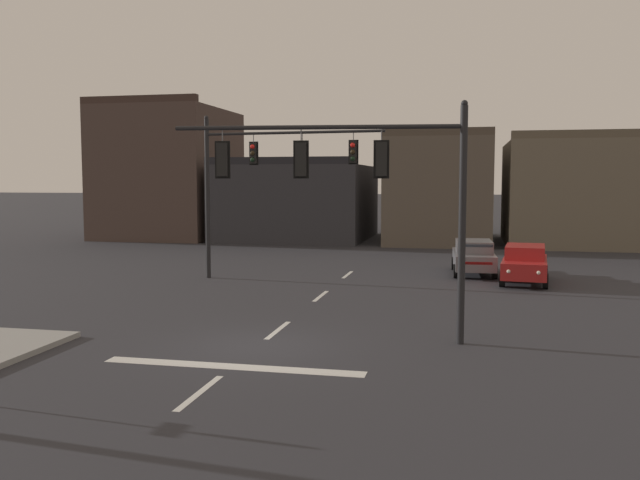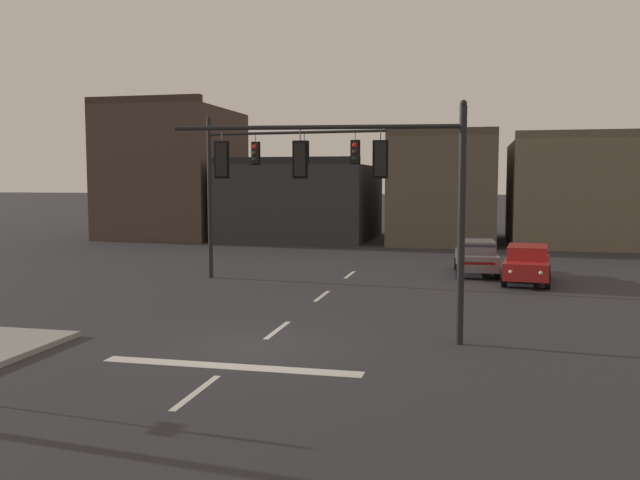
# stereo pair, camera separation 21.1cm
# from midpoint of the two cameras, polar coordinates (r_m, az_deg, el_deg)

# --- Properties ---
(ground_plane) EXTENTS (400.00, 400.00, 0.00)m
(ground_plane) POSITION_cam_midpoint_polar(r_m,az_deg,el_deg) (18.23, -5.63, -8.94)
(ground_plane) COLOR #2B2B30
(stop_bar_paint) EXTENTS (6.40, 0.50, 0.01)m
(stop_bar_paint) POSITION_cam_midpoint_polar(r_m,az_deg,el_deg) (16.40, -7.80, -10.54)
(stop_bar_paint) COLOR silver
(stop_bar_paint) RESTS_ON ground
(lane_centreline) EXTENTS (0.16, 26.40, 0.01)m
(lane_centreline) POSITION_cam_midpoint_polar(r_m,az_deg,el_deg) (20.09, -3.87, -7.60)
(lane_centreline) COLOR silver
(lane_centreline) RESTS_ON ground
(signal_mast_near_side) EXTENTS (7.82, 1.06, 6.50)m
(signal_mast_near_side) POSITION_cam_midpoint_polar(r_m,az_deg,el_deg) (18.19, 3.50, 5.20)
(signal_mast_near_side) COLOR black
(signal_mast_near_side) RESTS_ON ground
(signal_mast_far_side) EXTENTS (8.15, 0.82, 7.28)m
(signal_mast_far_side) POSITION_cam_midpoint_polar(r_m,az_deg,el_deg) (29.69, -5.22, 6.06)
(signal_mast_far_side) COLOR black
(signal_mast_far_side) RESTS_ON ground
(car_lot_nearside) EXTENTS (2.27, 4.59, 1.61)m
(car_lot_nearside) POSITION_cam_midpoint_polar(r_m,az_deg,el_deg) (30.33, 16.72, -1.87)
(car_lot_nearside) COLOR #A81E1E
(car_lot_nearside) RESTS_ON ground
(car_lot_middle) EXTENTS (2.10, 4.53, 1.61)m
(car_lot_middle) POSITION_cam_midpoint_polar(r_m,az_deg,el_deg) (32.43, 12.66, -1.34)
(car_lot_middle) COLOR slate
(car_lot_middle) RESTS_ON ground
(building_row) EXTENTS (50.56, 13.55, 10.33)m
(building_row) POSITION_cam_midpoint_polar(r_m,az_deg,el_deg) (49.80, 10.58, 4.40)
(building_row) COLOR #473833
(building_row) RESTS_ON ground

